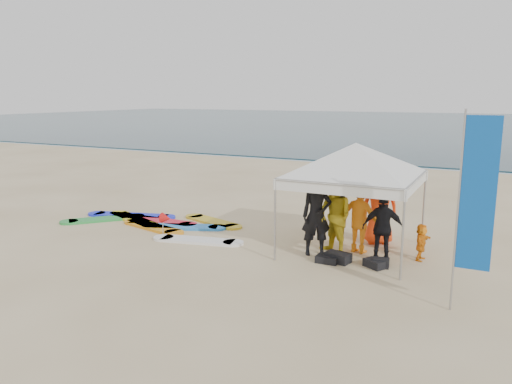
{
  "coord_description": "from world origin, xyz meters",
  "views": [
    {
      "loc": [
        6.47,
        -9.29,
        3.8
      ],
      "look_at": [
        0.55,
        2.6,
        1.2
      ],
      "focal_mm": 35.0,
      "sensor_mm": 36.0,
      "label": 1
    }
  ],
  "objects": [
    {
      "name": "ground",
      "position": [
        0.0,
        0.0,
        0.0
      ],
      "size": [
        120.0,
        120.0,
        0.0
      ],
      "primitive_type": "plane",
      "color": "beige",
      "rests_on": "ground"
    },
    {
      "name": "ocean",
      "position": [
        0.0,
        60.0,
        0.04
      ],
      "size": [
        160.0,
        84.0,
        0.08
      ],
      "primitive_type": "cube",
      "color": "#0C2633",
      "rests_on": "ground"
    },
    {
      "name": "shoreline_foam",
      "position": [
        0.0,
        18.2,
        0.0
      ],
      "size": [
        160.0,
        1.2,
        0.01
      ],
      "primitive_type": "cube",
      "color": "silver",
      "rests_on": "ground"
    },
    {
      "name": "person_black_a",
      "position": [
        2.61,
        1.7,
        0.97
      ],
      "size": [
        0.85,
        0.77,
        1.94
      ],
      "primitive_type": "imported",
      "rotation": [
        0.0,
        0.0,
        0.55
      ],
      "color": "black",
      "rests_on": "ground"
    },
    {
      "name": "person_yellow",
      "position": [
        2.99,
        1.89,
        0.94
      ],
      "size": [
        1.16,
        1.1,
        1.89
      ],
      "primitive_type": "imported",
      "rotation": [
        0.0,
        0.0,
        -0.57
      ],
      "color": "gold",
      "rests_on": "ground"
    },
    {
      "name": "person_orange_a",
      "position": [
        3.5,
        2.36,
        0.92
      ],
      "size": [
        1.3,
        0.91,
        1.84
      ],
      "primitive_type": "imported",
      "rotation": [
        0.0,
        0.0,
        2.94
      ],
      "color": "orange",
      "rests_on": "ground"
    },
    {
      "name": "person_black_b",
      "position": [
        4.15,
        1.9,
        0.8
      ],
      "size": [
        0.99,
        0.57,
        1.6
      ],
      "primitive_type": "imported",
      "rotation": [
        0.0,
        0.0,
        3.34
      ],
      "color": "black",
      "rests_on": "ground"
    },
    {
      "name": "person_orange_b",
      "position": [
        3.75,
        3.29,
        0.96
      ],
      "size": [
        1.11,
        0.94,
        1.92
      ],
      "primitive_type": "imported",
      "rotation": [
        0.0,
        0.0,
        3.56
      ],
      "color": "#F24215",
      "rests_on": "ground"
    },
    {
      "name": "person_seated",
      "position": [
        4.94,
        2.39,
        0.43
      ],
      "size": [
        0.34,
        0.83,
        0.87
      ],
      "primitive_type": "imported",
      "rotation": [
        0.0,
        0.0,
        1.47
      ],
      "color": "orange",
      "rests_on": "ground"
    },
    {
      "name": "canopy_tent",
      "position": [
        3.34,
        2.3,
        2.67
      ],
      "size": [
        4.06,
        4.06,
        3.06
      ],
      "color": "#A5A5A8",
      "rests_on": "ground"
    },
    {
      "name": "feather_flag",
      "position": [
        6.12,
        -0.23,
        2.1
      ],
      "size": [
        0.6,
        0.04,
        3.57
      ],
      "color": "#A5A5A8",
      "rests_on": "ground"
    },
    {
      "name": "marker_pennant",
      "position": [
        -1.59,
        1.4,
        0.49
      ],
      "size": [
        0.28,
        0.28,
        0.64
      ],
      "color": "#A5A5A8",
      "rests_on": "ground"
    },
    {
      "name": "gear_pile",
      "position": [
        3.53,
        1.37,
        0.1
      ],
      "size": [
        1.62,
        0.57,
        0.22
      ],
      "color": "black",
      "rests_on": "ground"
    },
    {
      "name": "surfboard_spread",
      "position": [
        -2.6,
        2.28,
        0.03
      ],
      "size": [
        5.74,
        2.9,
        0.07
      ],
      "color": "#2981DC",
      "rests_on": "ground"
    }
  ]
}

